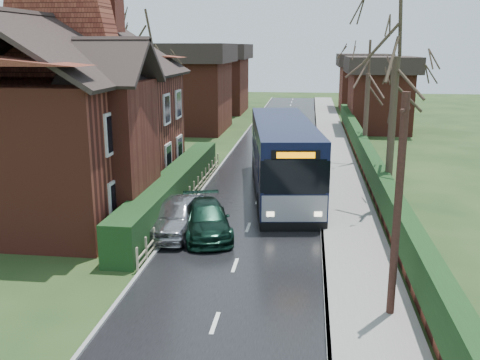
# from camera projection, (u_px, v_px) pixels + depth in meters

# --- Properties ---
(ground) EXTENTS (140.00, 140.00, 0.00)m
(ground) POSITION_uv_depth(u_px,v_px,m) (242.00, 245.00, 20.39)
(ground) COLOR #394F22
(ground) RESTS_ON ground
(road) EXTENTS (6.00, 100.00, 0.02)m
(road) POSITION_uv_depth(u_px,v_px,m) (264.00, 181.00, 30.01)
(road) COLOR black
(road) RESTS_ON ground
(pavement) EXTENTS (2.50, 100.00, 0.14)m
(pavement) POSITION_uv_depth(u_px,v_px,m) (341.00, 182.00, 29.47)
(pavement) COLOR slate
(pavement) RESTS_ON ground
(kerb_right) EXTENTS (0.12, 100.00, 0.14)m
(kerb_right) POSITION_uv_depth(u_px,v_px,m) (319.00, 182.00, 29.61)
(kerb_right) COLOR gray
(kerb_right) RESTS_ON ground
(kerb_left) EXTENTS (0.12, 100.00, 0.10)m
(kerb_left) POSITION_uv_depth(u_px,v_px,m) (211.00, 179.00, 30.38)
(kerb_left) COLOR gray
(kerb_left) RESTS_ON ground
(front_hedge) EXTENTS (1.20, 16.00, 1.60)m
(front_hedge) POSITION_uv_depth(u_px,v_px,m) (174.00, 188.00, 25.49)
(front_hedge) COLOR black
(front_hedge) RESTS_ON ground
(picket_fence) EXTENTS (0.10, 16.00, 0.90)m
(picket_fence) POSITION_uv_depth(u_px,v_px,m) (190.00, 196.00, 25.48)
(picket_fence) COLOR gray
(picket_fence) RESTS_ON ground
(right_wall_hedge) EXTENTS (0.60, 50.00, 1.80)m
(right_wall_hedge) POSITION_uv_depth(u_px,v_px,m) (371.00, 166.00, 29.04)
(right_wall_hedge) COLOR maroon
(right_wall_hedge) RESTS_ON ground
(brick_house) EXTENTS (9.30, 14.60, 10.30)m
(brick_house) POSITION_uv_depth(u_px,v_px,m) (70.00, 112.00, 25.01)
(brick_house) COLOR maroon
(brick_house) RESTS_ON ground
(bus) EXTENTS (4.37, 12.46, 3.71)m
(bus) POSITION_uv_depth(u_px,v_px,m) (283.00, 158.00, 27.23)
(bus) COLOR black
(bus) RESTS_ON ground
(car_silver) EXTENTS (1.98, 4.44, 1.48)m
(car_silver) POSITION_uv_depth(u_px,v_px,m) (176.00, 216.00, 21.52)
(car_silver) COLOR #A8A8AC
(car_silver) RESTS_ON ground
(car_green) EXTENTS (3.02, 4.80, 1.30)m
(car_green) POSITION_uv_depth(u_px,v_px,m) (206.00, 219.00, 21.39)
(car_green) COLOR black
(car_green) RESTS_ON ground
(car_distant) EXTENTS (1.86, 3.84, 1.21)m
(car_distant) POSITION_uv_depth(u_px,v_px,m) (284.00, 115.00, 54.15)
(car_distant) COLOR black
(car_distant) RESTS_ON ground
(bus_stop_sign) EXTENTS (0.11, 0.41, 2.73)m
(bus_stop_sign) POSITION_uv_depth(u_px,v_px,m) (326.00, 182.00, 22.62)
(bus_stop_sign) COLOR slate
(bus_stop_sign) RESTS_ON ground
(telegraph_pole) EXTENTS (0.39, 0.77, 6.26)m
(telegraph_pole) POSITION_uv_depth(u_px,v_px,m) (398.00, 209.00, 14.21)
(telegraph_pole) COLOR black
(telegraph_pole) RESTS_ON ground
(tree_right_near) EXTENTS (4.59, 4.59, 9.92)m
(tree_right_near) POSITION_uv_depth(u_px,v_px,m) (398.00, 45.00, 23.07)
(tree_right_near) COLOR #352A1F
(tree_right_near) RESTS_ON ground
(tree_right_far) EXTENTS (4.24, 4.24, 8.19)m
(tree_right_far) POSITION_uv_depth(u_px,v_px,m) (369.00, 67.00, 33.35)
(tree_right_far) COLOR #3E2D24
(tree_right_far) RESTS_ON ground
(tree_house_side) EXTENTS (4.58, 4.58, 10.41)m
(tree_house_side) POSITION_uv_depth(u_px,v_px,m) (146.00, 40.00, 36.92)
(tree_house_side) COLOR #392F22
(tree_house_side) RESTS_ON ground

